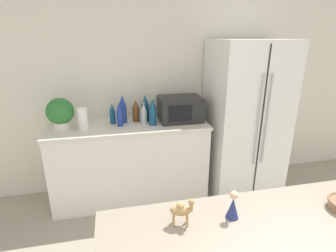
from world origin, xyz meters
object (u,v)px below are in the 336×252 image
Objects in this scene: back_bottle_2 at (112,114)px; back_bottle_3 at (136,111)px; potted_plant at (60,113)px; back_bottle_0 at (145,108)px; camel_figurine at (182,210)px; back_bottle_5 at (144,114)px; wise_man_figurine_blue at (233,206)px; back_bottle_4 at (153,112)px; paper_towel_roll at (83,119)px; microwave at (180,109)px; refrigerator at (245,119)px; back_bottle_6 at (123,109)px; back_bottle_1 at (120,114)px.

back_bottle_3 is (0.26, 0.02, 0.01)m from back_bottle_2.
potted_plant is 1.07× the size of back_bottle_0.
back_bottle_0 is 2.11× the size of camel_figurine.
camel_figurine is (-0.04, -1.78, 0.03)m from back_bottle_5.
back_bottle_0 is 1.89m from wise_man_figurine_blue.
back_bottle_4 is (0.43, -0.14, 0.03)m from back_bottle_2.
back_bottle_3 reaches higher than camel_figurine.
paper_towel_roll is 1.93m from wise_man_figurine_blue.
paper_towel_roll is 0.70m from back_bottle_0.
refrigerator is at bearing -6.44° from microwave.
back_bottle_0 reaches higher than microwave.
back_bottle_6 is 1.88m from camel_figurine.
camel_figurine is at bearing 179.32° from wise_man_figurine_blue.
refrigerator is 7.68× the size of back_bottle_2.
refrigerator is 12.31× the size of camel_figurine.
microwave is at bearing 14.80° from back_bottle_4.
back_bottle_5 is 1.78m from camel_figurine.
potted_plant is 1.41× the size of back_bottle_2.
potted_plant is at bearing 121.81° from wise_man_figurine_blue.
back_bottle_0 is at bearing 72.51° from back_bottle_5.
back_bottle_6 is 2.19× the size of camel_figurine.
back_bottle_0 is at bearing -0.15° from back_bottle_3.
back_bottle_4 is at bearing 85.58° from camel_figurine.
potted_plant is 0.66m from back_bottle_6.
back_bottle_4 reaches higher than wise_man_figurine_blue.
back_bottle_3 is at bearing 179.85° from back_bottle_0.
potted_plant is 1.95m from camel_figurine.
wise_man_figurine_blue is (1.10, -1.77, -0.06)m from potted_plant.
microwave reaches higher than back_bottle_3.
paper_towel_roll is 1.51× the size of wise_man_figurine_blue.
camel_figurine is (0.18, -1.87, -0.01)m from back_bottle_6.
back_bottle_5 is at bearing 0.88° from potted_plant.
paper_towel_roll is 0.38m from back_bottle_1.
back_bottle_0 is 1.12× the size of back_bottle_1.
back_bottle_5 is 1.63× the size of camel_figurine.
back_bottle_1 reaches higher than microwave.
back_bottle_0 is at bearing 95.94° from wise_man_figurine_blue.
microwave is 1.56× the size of back_bottle_4.
back_bottle_5 reaches higher than paper_towel_roll.
back_bottle_0 is 0.11m from back_bottle_5.
back_bottle_4 is at bearing -5.16° from back_bottle_1.
back_bottle_4 is at bearing -44.02° from back_bottle_3.
back_bottle_2 is (-0.77, 0.05, -0.03)m from microwave.
back_bottle_3 is (0.79, 0.11, -0.06)m from potted_plant.
back_bottle_3 is 0.24m from back_bottle_4.
back_bottle_3 is 0.85× the size of back_bottle_4.
camel_figurine is (0.04, -1.88, 0.02)m from back_bottle_3.
back_bottle_6 is at bearing 154.03° from back_bottle_4.
back_bottle_5 is (-1.21, 0.07, 0.12)m from refrigerator.
back_bottle_0 is (-1.18, 0.16, 0.16)m from refrigerator.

